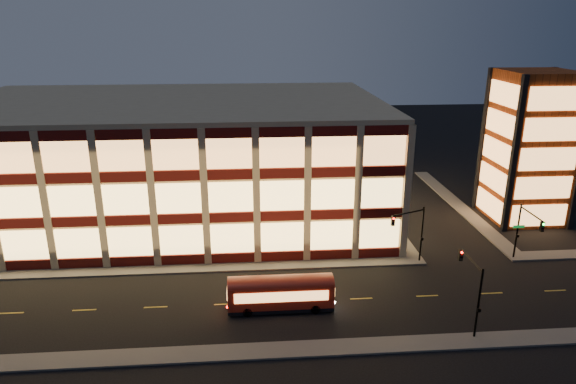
{
  "coord_description": "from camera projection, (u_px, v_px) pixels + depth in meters",
  "views": [
    {
      "loc": [
        6.34,
        -45.48,
        23.56
      ],
      "look_at": [
        10.57,
        8.0,
        5.45
      ],
      "focal_mm": 32.0,
      "sensor_mm": 36.0,
      "label": 1
    }
  ],
  "objects": [
    {
      "name": "sidewalk_office_south",
      "position": [
        157.0,
        269.0,
        50.72
      ],
      "size": [
        54.0,
        2.0,
        0.15
      ],
      "primitive_type": "cube",
      "color": "#514F4C",
      "rests_on": "ground"
    },
    {
      "name": "sidewalk_near",
      "position": [
        167.0,
        356.0,
        37.72
      ],
      "size": [
        100.0,
        2.0,
        0.15
      ],
      "primitive_type": "cube",
      "color": "#514F4C",
      "rests_on": "ground"
    },
    {
      "name": "trolley_bus",
      "position": [
        281.0,
        291.0,
        43.46
      ],
      "size": [
        8.92,
        2.37,
        3.02
      ],
      "rotation": [
        0.0,
        0.0,
        0.0
      ],
      "color": "#9F1808",
      "rests_on": "ground"
    },
    {
      "name": "stair_tower",
      "position": [
        530.0,
        147.0,
        61.42
      ],
      "size": [
        8.6,
        8.6,
        18.0
      ],
      "color": "#8C3814",
      "rests_on": "ground"
    },
    {
      "name": "traffic_signal_far",
      "position": [
        412.0,
        227.0,
        50.59
      ],
      "size": [
        3.79,
        1.87,
        6.0
      ],
      "color": "black",
      "rests_on": "ground"
    },
    {
      "name": "sidewalk_tower_west",
      "position": [
        457.0,
        204.0,
        68.6
      ],
      "size": [
        2.0,
        30.0,
        0.15
      ],
      "primitive_type": "cube",
      "color": "#514F4C",
      "rests_on": "ground"
    },
    {
      "name": "traffic_signal_right",
      "position": [
        526.0,
        227.0,
        50.62
      ],
      "size": [
        1.2,
        4.37,
        6.0
      ],
      "color": "black",
      "rests_on": "ground"
    },
    {
      "name": "traffic_signal_near",
      "position": [
        472.0,
        281.0,
        40.04
      ],
      "size": [
        0.32,
        4.45,
        6.0
      ],
      "color": "black",
      "rests_on": "ground"
    },
    {
      "name": "ground",
      "position": [
        187.0,
        274.0,
        50.02
      ],
      "size": [
        200.0,
        200.0,
        0.0
      ],
      "primitive_type": "plane",
      "color": "black",
      "rests_on": "ground"
    },
    {
      "name": "sidewalk_tower_south",
      "position": [
        572.0,
        254.0,
        53.93
      ],
      "size": [
        14.0,
        2.0,
        0.15
      ],
      "primitive_type": "cube",
      "color": "#514F4C",
      "rests_on": "ground"
    },
    {
      "name": "sidewalk_office_east",
      "position": [
        376.0,
        206.0,
        67.77
      ],
      "size": [
        2.0,
        30.0,
        0.15
      ],
      "primitive_type": "cube",
      "color": "#514F4C",
      "rests_on": "ground"
    },
    {
      "name": "office_building",
      "position": [
        174.0,
        158.0,
        63.46
      ],
      "size": [
        50.45,
        30.45,
        14.5
      ],
      "color": "tan",
      "rests_on": "ground"
    }
  ]
}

